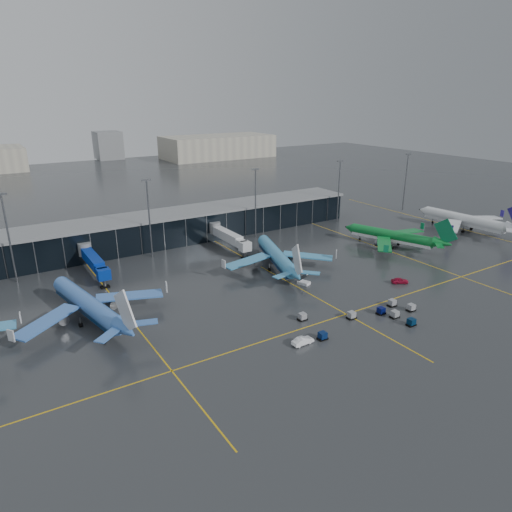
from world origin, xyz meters
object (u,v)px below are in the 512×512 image
airliner_aer_lingus (392,229)px  service_van_red (400,281)px  airliner_arkefly (86,294)px  mobile_airstair (304,282)px  service_van_white (303,341)px  airliner_klm_near (277,248)px  airliner_ba (464,213)px  baggage_carts (372,316)px

airliner_aer_lingus → service_van_red: 34.43m
airliner_arkefly → mobile_airstair: 57.20m
airliner_arkefly → airliner_aer_lingus: bearing=-10.2°
service_van_white → airliner_aer_lingus: bearing=-63.5°
airliner_arkefly → airliner_klm_near: bearing=-5.8°
airliner_arkefly → service_van_white: bearing=-55.7°
airliner_arkefly → airliner_ba: size_ratio=0.97×
baggage_carts → service_van_white: size_ratio=5.92×
airliner_arkefly → airliner_ba: 141.84m
airliner_klm_near → service_van_white: bearing=-99.6°
baggage_carts → airliner_arkefly: bearing=148.2°
baggage_carts → service_van_white: (-21.07, -0.65, 0.07)m
baggage_carts → service_van_red: 25.10m
airliner_arkefly → airliner_klm_near: size_ratio=1.04×
airliner_aer_lingus → baggage_carts: size_ratio=1.33×
airliner_klm_near → mobile_airstair: size_ratio=10.92×
airliner_aer_lingus → airliner_ba: bearing=-21.3°
service_van_white → baggage_carts: bearing=-90.3°
airliner_klm_near → service_van_white: airliner_klm_near is taller
airliner_aer_lingus → service_van_red: bearing=-153.1°
airliner_klm_near → service_van_red: size_ratio=8.79×
mobile_airstair → service_van_white: bearing=-149.0°
airliner_klm_near → service_van_red: 36.80m
baggage_carts → service_van_red: baggage_carts is taller
airliner_ba → airliner_aer_lingus: bearing=173.9°
airliner_klm_near → baggage_carts: (-0.12, -39.84, -5.57)m
mobile_airstair → service_van_white: 32.79m
airliner_klm_near → baggage_carts: airliner_klm_near is taller
mobile_airstair → service_van_red: size_ratio=0.80×
airliner_ba → service_van_white: bearing=-166.1°
service_van_red → mobile_airstair: bearing=89.0°
baggage_carts → service_van_white: bearing=-178.2°
service_van_red → service_van_white: size_ratio=0.94×
airliner_aer_lingus → service_van_red: (-23.38, -24.71, -5.27)m
airliner_arkefly → mobile_airstair: bearing=-20.8°
airliner_ba → baggage_carts: size_ratio=1.49×
airliner_arkefly → mobile_airstair: airliner_arkefly is taller
airliner_aer_lingus → baggage_carts: (-45.87, -35.85, -5.31)m
airliner_aer_lingus → baggage_carts: bearing=-161.7°
airliner_klm_near → baggage_carts: 40.22m
baggage_carts → airliner_klm_near: bearing=89.8°
airliner_aer_lingus → service_van_red: airliner_aer_lingus is taller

